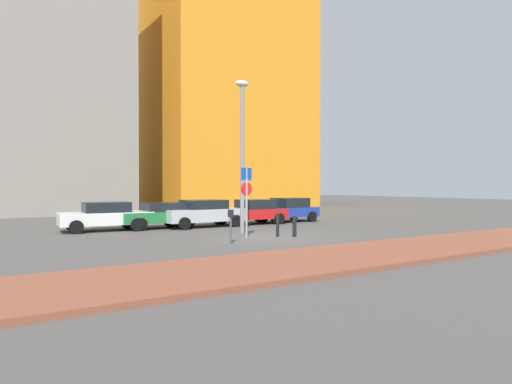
{
  "coord_description": "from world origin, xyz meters",
  "views": [
    {
      "loc": [
        -10.86,
        -15.77,
        2.25
      ],
      "look_at": [
        0.09,
        1.21,
        1.94
      ],
      "focal_mm": 31.27,
      "sensor_mm": 36.0,
      "label": 1
    }
  ],
  "objects_px": {
    "parked_car_blue": "(287,210)",
    "street_lamp": "(242,144)",
    "parked_car_white": "(106,216)",
    "parked_car_red": "(252,211)",
    "parking_meter": "(231,222)",
    "parked_car_silver": "(203,213)",
    "parking_sign_post": "(247,193)",
    "traffic_bollard_mid": "(295,226)",
    "parked_car_green": "(159,215)",
    "traffic_bollard_near": "(278,225)"
  },
  "relations": [
    {
      "from": "traffic_bollard_near",
      "to": "traffic_bollard_mid",
      "type": "height_order",
      "value": "traffic_bollard_near"
    },
    {
      "from": "parked_car_blue",
      "to": "traffic_bollard_mid",
      "type": "xyz_separation_m",
      "value": [
        -4.45,
        -6.51,
        -0.3
      ]
    },
    {
      "from": "parked_car_white",
      "to": "parked_car_silver",
      "type": "bearing_deg",
      "value": -8.64
    },
    {
      "from": "parked_car_green",
      "to": "traffic_bollard_near",
      "type": "bearing_deg",
      "value": -65.52
    },
    {
      "from": "parked_car_blue",
      "to": "traffic_bollard_near",
      "type": "bearing_deg",
      "value": -129.68
    },
    {
      "from": "parking_sign_post",
      "to": "parked_car_red",
      "type": "bearing_deg",
      "value": 55.7
    },
    {
      "from": "parking_sign_post",
      "to": "street_lamp",
      "type": "xyz_separation_m",
      "value": [
        0.83,
        1.73,
        2.3
      ]
    },
    {
      "from": "parked_car_red",
      "to": "traffic_bollard_mid",
      "type": "relative_size",
      "value": 4.61
    },
    {
      "from": "parking_meter",
      "to": "traffic_bollard_near",
      "type": "relative_size",
      "value": 1.29
    },
    {
      "from": "parked_car_green",
      "to": "parked_car_red",
      "type": "xyz_separation_m",
      "value": [
        5.35,
        -0.59,
        0.02
      ]
    },
    {
      "from": "parked_car_red",
      "to": "parked_car_green",
      "type": "bearing_deg",
      "value": 173.7
    },
    {
      "from": "parking_meter",
      "to": "parking_sign_post",
      "type": "bearing_deg",
      "value": 42.2
    },
    {
      "from": "traffic_bollard_mid",
      "to": "parked_car_blue",
      "type": "bearing_deg",
      "value": 55.67
    },
    {
      "from": "parked_car_white",
      "to": "parking_meter",
      "type": "height_order",
      "value": "parked_car_white"
    },
    {
      "from": "parked_car_red",
      "to": "street_lamp",
      "type": "distance_m",
      "value": 5.86
    },
    {
      "from": "parked_car_green",
      "to": "traffic_bollard_near",
      "type": "distance_m",
      "value": 7.12
    },
    {
      "from": "parked_car_silver",
      "to": "parked_car_red",
      "type": "xyz_separation_m",
      "value": [
        3.12,
        -0.02,
        -0.03
      ]
    },
    {
      "from": "parked_car_blue",
      "to": "street_lamp",
      "type": "relative_size",
      "value": 0.57
    },
    {
      "from": "parked_car_green",
      "to": "traffic_bollard_mid",
      "type": "height_order",
      "value": "parked_car_green"
    },
    {
      "from": "parked_car_blue",
      "to": "traffic_bollard_mid",
      "type": "bearing_deg",
      "value": -124.33
    },
    {
      "from": "parking_meter",
      "to": "traffic_bollard_mid",
      "type": "bearing_deg",
      "value": 9.75
    },
    {
      "from": "parked_car_white",
      "to": "street_lamp",
      "type": "xyz_separation_m",
      "value": [
        5.12,
        -4.5,
        3.46
      ]
    },
    {
      "from": "parked_car_red",
      "to": "parked_car_blue",
      "type": "distance_m",
      "value": 2.67
    },
    {
      "from": "parked_car_blue",
      "to": "street_lamp",
      "type": "distance_m",
      "value": 7.64
    },
    {
      "from": "parked_car_blue",
      "to": "parked_car_silver",
      "type": "bearing_deg",
      "value": -178.19
    },
    {
      "from": "parking_sign_post",
      "to": "traffic_bollard_near",
      "type": "bearing_deg",
      "value": -17.81
    },
    {
      "from": "parked_car_white",
      "to": "street_lamp",
      "type": "height_order",
      "value": "street_lamp"
    },
    {
      "from": "street_lamp",
      "to": "parked_car_silver",
      "type": "bearing_deg",
      "value": 93.41
    },
    {
      "from": "parking_sign_post",
      "to": "parking_meter",
      "type": "bearing_deg",
      "value": -137.8
    },
    {
      "from": "parked_car_white",
      "to": "parked_car_blue",
      "type": "distance_m",
      "value": 10.69
    },
    {
      "from": "traffic_bollard_mid",
      "to": "parked_car_white",
      "type": "bearing_deg",
      "value": 131.37
    },
    {
      "from": "parked_car_white",
      "to": "parking_meter",
      "type": "distance_m",
      "value": 8.14
    },
    {
      "from": "parking_meter",
      "to": "traffic_bollard_near",
      "type": "bearing_deg",
      "value": 19.27
    },
    {
      "from": "parked_car_silver",
      "to": "parked_car_red",
      "type": "bearing_deg",
      "value": -0.44
    },
    {
      "from": "parked_car_white",
      "to": "parked_car_red",
      "type": "distance_m",
      "value": 8.05
    },
    {
      "from": "traffic_bollard_near",
      "to": "parked_car_silver",
      "type": "bearing_deg",
      "value": 96.98
    },
    {
      "from": "parked_car_red",
      "to": "street_lamp",
      "type": "bearing_deg",
      "value": -127.83
    },
    {
      "from": "parking_sign_post",
      "to": "parked_car_green",
      "type": "bearing_deg",
      "value": 105.01
    },
    {
      "from": "parked_car_white",
      "to": "parked_car_green",
      "type": "relative_size",
      "value": 1.12
    },
    {
      "from": "parked_car_silver",
      "to": "parking_meter",
      "type": "relative_size",
      "value": 3.34
    },
    {
      "from": "parked_car_blue",
      "to": "parking_meter",
      "type": "bearing_deg",
      "value": -138.28
    },
    {
      "from": "street_lamp",
      "to": "parking_meter",
      "type": "bearing_deg",
      "value": -127.36
    },
    {
      "from": "parked_car_silver",
      "to": "parked_car_red",
      "type": "relative_size",
      "value": 1.05
    },
    {
      "from": "parked_car_white",
      "to": "traffic_bollard_mid",
      "type": "distance_m",
      "value": 9.43
    },
    {
      "from": "parked_car_silver",
      "to": "parked_car_red",
      "type": "height_order",
      "value": "parked_car_silver"
    },
    {
      "from": "parked_car_blue",
      "to": "parked_car_red",
      "type": "bearing_deg",
      "value": -175.55
    },
    {
      "from": "parked_car_blue",
      "to": "parking_sign_post",
      "type": "height_order",
      "value": "parking_sign_post"
    },
    {
      "from": "street_lamp",
      "to": "traffic_bollard_near",
      "type": "relative_size",
      "value": 7.03
    },
    {
      "from": "traffic_bollard_near",
      "to": "parking_sign_post",
      "type": "bearing_deg",
      "value": 162.19
    },
    {
      "from": "parked_car_green",
      "to": "street_lamp",
      "type": "distance_m",
      "value": 6.07
    }
  ]
}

